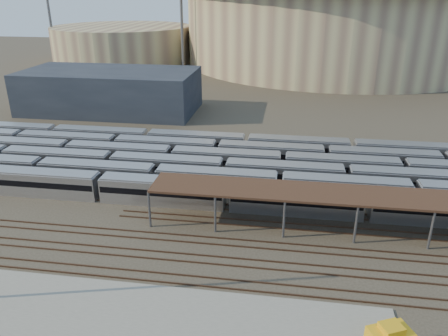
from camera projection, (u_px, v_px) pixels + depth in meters
The scene contains 11 objects.
ground at pixel (209, 237), 54.57m from camera, with size 420.00×420.00×0.00m, color #383026.
apron at pixel (129, 314), 41.56m from camera, with size 50.00×9.00×0.20m, color gray.
subway_trains at pixel (246, 168), 70.37m from camera, with size 123.62×23.90×3.60m.
inspection_shed at pixel (392, 199), 53.20m from camera, with size 60.30×6.00×5.30m.
empty_tracks at pixel (201, 259), 49.97m from camera, with size 170.00×9.62×0.18m.
stadium at pixel (336, 20), 172.31m from camera, with size 124.00×124.00×32.50m.
secondary_arena at pixel (123, 44), 178.79m from camera, with size 56.00×56.00×14.00m, color tan.
service_building at pixel (110, 91), 107.69m from camera, with size 42.00×20.00×10.00m, color #1E232D.
floodlight_0 at pixel (181, 12), 151.07m from camera, with size 4.00×1.00×38.40m.
floodlight_1 at pixel (49, 9), 167.91m from camera, with size 4.00×1.00×38.40m.
floodlight_3 at pixel (252, 6), 193.84m from camera, with size 4.00×1.00×38.40m.
Camera 1 is at (9.00, -46.17, 29.01)m, focal length 35.00 mm.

